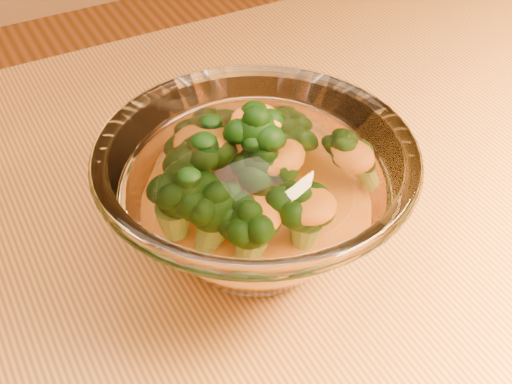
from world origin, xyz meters
TOP-DOWN VIEW (x-y plane):
  - table at (0.00, 0.00)m, footprint 1.20×0.80m
  - glass_bowl at (-0.10, 0.02)m, footprint 0.24×0.24m
  - cheese_sauce at (-0.10, 0.02)m, footprint 0.12×0.12m
  - broccoli_heap at (-0.10, 0.04)m, footprint 0.17×0.15m

SIDE VIEW (x-z plane):
  - table at x=0.00m, z-range 0.28..1.03m
  - cheese_sauce at x=-0.10m, z-range 0.77..0.80m
  - glass_bowl at x=-0.10m, z-range 0.75..0.86m
  - broccoli_heap at x=-0.10m, z-range 0.78..0.86m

